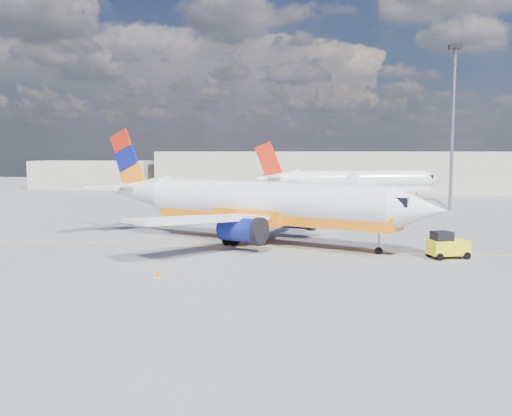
% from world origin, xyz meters
% --- Properties ---
extents(ground, '(240.00, 240.00, 0.00)m').
position_xyz_m(ground, '(0.00, 0.00, 0.00)').
color(ground, slate).
rests_on(ground, ground).
extents(taxi_line, '(70.00, 0.15, 0.01)m').
position_xyz_m(taxi_line, '(0.00, 3.00, 0.01)').
color(taxi_line, yellow).
rests_on(taxi_line, ground).
extents(terminal_main, '(70.00, 14.00, 8.00)m').
position_xyz_m(terminal_main, '(5.00, 75.00, 4.00)').
color(terminal_main, beige).
rests_on(terminal_main, ground).
extents(terminal_annex, '(26.00, 10.00, 6.00)m').
position_xyz_m(terminal_annex, '(-45.00, 72.00, 3.00)').
color(terminal_annex, beige).
rests_on(terminal_annex, ground).
extents(main_jet, '(34.10, 25.76, 10.44)m').
position_xyz_m(main_jet, '(2.05, 5.97, 3.48)').
color(main_jet, white).
rests_on(main_jet, ground).
extents(second_jet, '(31.48, 23.83, 9.61)m').
position_xyz_m(second_jet, '(10.72, 48.51, 3.20)').
color(second_jet, white).
rests_on(second_jet, ground).
extents(gse_tug, '(3.26, 2.68, 2.06)m').
position_xyz_m(gse_tug, '(17.66, 1.00, 0.97)').
color(gse_tug, black).
rests_on(gse_tug, ground).
extents(traffic_cone, '(0.40, 0.40, 0.56)m').
position_xyz_m(traffic_cone, '(-1.59, -9.19, 0.27)').
color(traffic_cone, white).
rests_on(traffic_cone, ground).
extents(floodlight_mast, '(1.63, 1.63, 22.27)m').
position_xyz_m(floodlight_mast, '(23.54, 37.84, 13.35)').
color(floodlight_mast, gray).
rests_on(floodlight_mast, ground).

